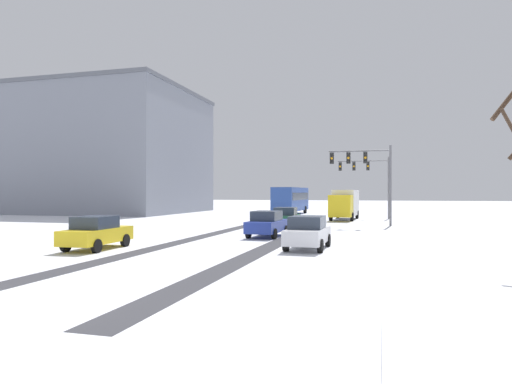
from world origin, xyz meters
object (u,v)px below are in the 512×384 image
Objects in this scene: car_blue_second at (267,224)px; office_building_far_left_block at (98,153)px; bus_oncoming at (291,199)px; car_yellow_cab_fourth at (96,232)px; car_dark_green_lead at (286,218)px; box_truck_delivery at (345,204)px; traffic_signal_near_right at (365,168)px; car_white_third at (308,232)px; traffic_signal_far_right at (368,174)px.

office_building_far_left_block is at bearing 138.23° from car_blue_second.
car_yellow_cab_fourth is at bearing -93.51° from bus_oncoming.
car_blue_second is (0.30, -7.09, 0.00)m from car_dark_green_lead.
bus_oncoming is at bearing 127.71° from box_truck_delivery.
traffic_signal_near_right reaches higher than car_dark_green_lead.
car_white_third is 0.15× the size of office_building_far_left_block.
traffic_signal_far_right is at bearing 68.95° from car_dark_green_lead.
car_yellow_cab_fourth is 0.55× the size of box_truck_delivery.
car_yellow_cab_fourth is at bearing -164.08° from car_white_third.
car_dark_green_lead is at bearing -111.05° from traffic_signal_far_right.
traffic_signal_far_right is 38.08m from office_building_far_left_block.
car_yellow_cab_fourth is (-6.52, -8.23, 0.00)m from car_blue_second.
car_dark_green_lead is 7.10m from car_blue_second.
bus_oncoming is at bearing 100.14° from car_dark_green_lead.
car_dark_green_lead is at bearing -79.86° from bus_oncoming.
bus_oncoming is at bearing 117.20° from traffic_signal_near_right.
traffic_signal_near_right reaches higher than box_truck_delivery.
traffic_signal_far_right is 12.31m from bus_oncoming.
bus_oncoming reaches higher than car_yellow_cab_fourth.
office_building_far_left_block reaches higher than car_dark_green_lead.
traffic_signal_far_right is 0.87× the size of box_truck_delivery.
bus_oncoming is (-3.93, 21.99, 1.18)m from car_dark_green_lead.
box_truck_delivery is at bearing 104.19° from traffic_signal_near_right.
car_white_third is 0.37× the size of bus_oncoming.
traffic_signal_far_right is 16.43m from car_dark_green_lead.
office_building_far_left_block reaches higher than box_truck_delivery.
car_dark_green_lead is 1.01× the size of car_yellow_cab_fourth.
car_white_third is at bearing -98.16° from traffic_signal_near_right.
traffic_signal_near_right is at bearing -62.80° from bus_oncoming.
bus_oncoming is 28.42m from office_building_far_left_block.
car_blue_second is at bearing -81.73° from bus_oncoming.
traffic_signal_far_right is 27.73m from car_white_third.
office_building_far_left_block is (-25.40, 36.73, 7.56)m from car_yellow_cab_fourth.
car_blue_second is 19.76m from box_truck_delivery.
car_yellow_cab_fourth is 45.29m from office_building_far_left_block.
car_dark_green_lead is 38.92m from office_building_far_left_block.
box_truck_delivery is at bearing -52.29° from bus_oncoming.
traffic_signal_near_right and traffic_signal_far_right have the same top height.
car_blue_second is at bearing 122.27° from car_white_third.
traffic_signal_near_right is 10.32m from box_truck_delivery.
car_white_third and car_yellow_cab_fourth have the same top height.
box_truck_delivery is at bearing -14.41° from office_building_far_left_block.
car_dark_green_lead is at bearing 67.91° from car_yellow_cab_fourth.
traffic_signal_far_right is at bearing 68.42° from car_yellow_cab_fourth.
traffic_signal_near_right is 15.99m from car_white_third.
traffic_signal_near_right reaches higher than car_white_third.
traffic_signal_near_right is 1.56× the size of car_dark_green_lead.
office_building_far_left_block is at bearing 124.66° from car_yellow_cab_fourth.
traffic_signal_near_right is at bearing 60.57° from car_blue_second.
car_dark_green_lead is 13.03m from car_white_third.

